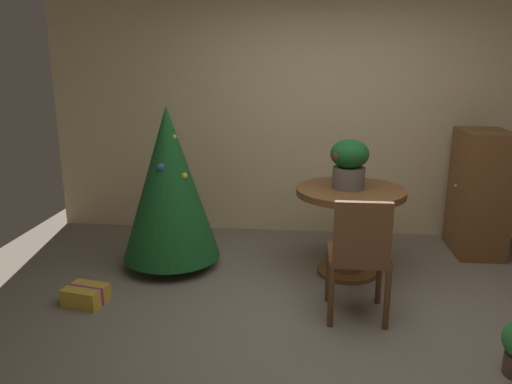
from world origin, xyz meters
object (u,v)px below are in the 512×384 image
Objects in this scene: flower_vase at (349,162)px; wooden_chair_near at (359,252)px; gift_box_gold at (86,295)px; round_dining_table at (349,218)px; holiday_tree at (169,183)px; wooden_cabinet at (479,193)px.

wooden_chair_near is (0.02, -0.84, -0.48)m from flower_vase.
round_dining_table is at bearing 20.75° from gift_box_gold.
holiday_tree reaches higher than gift_box_gold.
flower_vase reaches higher than wooden_chair_near.
holiday_tree is 2.95m from wooden_cabinet.
round_dining_table is at bearing 90.00° from wooden_chair_near.
holiday_tree is at bearing 179.95° from flower_vase.
wooden_chair_near is 2.71× the size of gift_box_gold.
holiday_tree reaches higher than wooden_chair_near.
wooden_cabinet is at bearing 12.51° from holiday_tree.
flower_vase is 0.45× the size of wooden_chair_near.
holiday_tree reaches higher than wooden_cabinet.
round_dining_table is at bearing -153.16° from wooden_cabinet.
flower_vase reaches higher than round_dining_table.
wooden_chair_near is 1.96m from wooden_cabinet.
flower_vase is at bearing 151.11° from round_dining_table.
holiday_tree is (-1.59, 0.01, 0.27)m from round_dining_table.
wooden_cabinet is (1.29, 1.48, 0.08)m from wooden_chair_near.
holiday_tree is at bearing -167.49° from wooden_cabinet.
wooden_chair_near is at bearing -88.42° from flower_vase.
wooden_cabinet reaches higher than flower_vase.
holiday_tree is 1.22× the size of wooden_cabinet.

